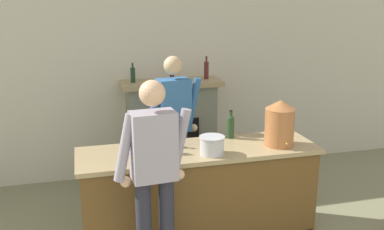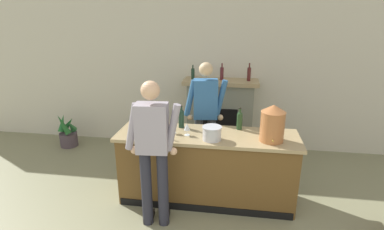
# 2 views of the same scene
# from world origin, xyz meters

# --- Properties ---
(wall_back_panel) EXTENTS (12.00, 0.07, 2.75)m
(wall_back_panel) POSITION_xyz_m (0.00, 4.61, 1.38)
(wall_back_panel) COLOR beige
(wall_back_panel) RESTS_ON ground_plane
(bar_counter) EXTENTS (2.39, 0.72, 0.98)m
(bar_counter) POSITION_xyz_m (-0.06, 2.70, 0.49)
(bar_counter) COLOR brown
(bar_counter) RESTS_ON ground_plane
(fireplace_stone) EXTENTS (1.33, 0.52, 1.68)m
(fireplace_stone) POSITION_xyz_m (0.01, 4.35, 0.69)
(fireplace_stone) COLOR gray
(fireplace_stone) RESTS_ON ground_plane
(person_customer) EXTENTS (0.66, 0.32, 1.81)m
(person_customer) POSITION_xyz_m (-0.62, 2.08, 1.00)
(person_customer) COLOR #262732
(person_customer) RESTS_ON ground_plane
(person_bartender) EXTENTS (0.65, 0.34, 1.82)m
(person_bartender) POSITION_xyz_m (-0.16, 3.40, 1.01)
(person_bartender) COLOR #383E47
(person_bartender) RESTS_ON ground_plane
(copper_dispenser) EXTENTS (0.30, 0.34, 0.47)m
(copper_dispenser) POSITION_xyz_m (0.75, 2.60, 1.21)
(copper_dispenser) COLOR #AD6939
(copper_dispenser) RESTS_ON bar_counter
(ice_bucket_steel) EXTENTS (0.25, 0.25, 0.18)m
(ice_bucket_steel) POSITION_xyz_m (0.01, 2.53, 1.07)
(ice_bucket_steel) COLOR silver
(ice_bucket_steel) RESTS_ON bar_counter
(wine_bottle_rose_blush) EXTENTS (0.08, 0.08, 0.31)m
(wine_bottle_rose_blush) POSITION_xyz_m (0.35, 2.95, 1.12)
(wine_bottle_rose_blush) COLOR #223F21
(wine_bottle_rose_blush) RESTS_ON bar_counter
(wine_bottle_merlot_tall) EXTENTS (0.07, 0.07, 0.31)m
(wine_bottle_merlot_tall) POSITION_xyz_m (-0.71, 2.57, 1.11)
(wine_bottle_merlot_tall) COLOR maroon
(wine_bottle_merlot_tall) RESTS_ON bar_counter
(wine_bottle_cabernet_heavy) EXTENTS (0.08, 0.08, 0.32)m
(wine_bottle_cabernet_heavy) POSITION_xyz_m (-0.45, 2.90, 1.12)
(wine_bottle_cabernet_heavy) COLOR #173124
(wine_bottle_cabernet_heavy) RESTS_ON bar_counter
(wine_glass_by_dispenser) EXTENTS (0.08, 0.08, 0.16)m
(wine_glass_by_dispenser) POSITION_xyz_m (-0.51, 2.67, 1.09)
(wine_glass_by_dispenser) COLOR silver
(wine_glass_by_dispenser) RESTS_ON bar_counter
(wine_glass_mid_counter) EXTENTS (0.08, 0.08, 0.17)m
(wine_glass_mid_counter) POSITION_xyz_m (-0.32, 2.63, 1.09)
(wine_glass_mid_counter) COLOR silver
(wine_glass_mid_counter) RESTS_ON bar_counter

